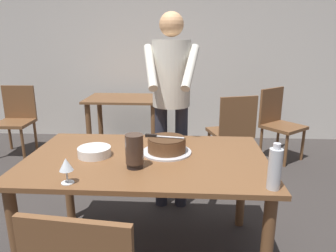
# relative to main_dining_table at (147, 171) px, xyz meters

# --- Properties ---
(back_wall) EXTENTS (10.00, 0.12, 2.70)m
(back_wall) POSITION_rel_main_dining_table_xyz_m (0.00, 2.88, 0.70)
(back_wall) COLOR beige
(back_wall) RESTS_ON ground_plane
(main_dining_table) EXTENTS (1.59, 0.98, 0.75)m
(main_dining_table) POSITION_rel_main_dining_table_xyz_m (0.00, 0.00, 0.00)
(main_dining_table) COLOR brown
(main_dining_table) RESTS_ON ground_plane
(cake_on_platter) EXTENTS (0.34, 0.34, 0.11)m
(cake_on_platter) POSITION_rel_main_dining_table_xyz_m (0.13, 0.09, 0.15)
(cake_on_platter) COLOR silver
(cake_on_platter) RESTS_ON main_dining_table
(cake_knife) EXTENTS (0.27, 0.06, 0.02)m
(cake_knife) POSITION_rel_main_dining_table_xyz_m (0.06, 0.10, 0.22)
(cake_knife) COLOR silver
(cake_knife) RESTS_ON cake_on_platter
(plate_stack) EXTENTS (0.22, 0.22, 0.06)m
(plate_stack) POSITION_rel_main_dining_table_xyz_m (-0.35, -0.00, 0.13)
(plate_stack) COLOR white
(plate_stack) RESTS_ON main_dining_table
(wine_glass_near) EXTENTS (0.08, 0.08, 0.14)m
(wine_glass_near) POSITION_rel_main_dining_table_xyz_m (-0.38, -0.41, 0.21)
(wine_glass_near) COLOR silver
(wine_glass_near) RESTS_ON main_dining_table
(water_bottle) EXTENTS (0.07, 0.07, 0.25)m
(water_bottle) POSITION_rel_main_dining_table_xyz_m (0.72, -0.41, 0.22)
(water_bottle) COLOR silver
(water_bottle) RESTS_ON main_dining_table
(hurricane_lamp) EXTENTS (0.11, 0.11, 0.21)m
(hurricane_lamp) POSITION_rel_main_dining_table_xyz_m (-0.05, -0.18, 0.21)
(hurricane_lamp) COLOR black
(hurricane_lamp) RESTS_ON main_dining_table
(person_cutting_cake) EXTENTS (0.47, 0.55, 1.72)m
(person_cutting_cake) POSITION_rel_main_dining_table_xyz_m (0.13, 0.70, 0.43)
(person_cutting_cake) COLOR #2D2D38
(person_cutting_cake) RESTS_ON ground_plane
(background_table) EXTENTS (1.00, 0.70, 0.74)m
(background_table) POSITION_rel_main_dining_table_xyz_m (-0.58, 2.18, -0.07)
(background_table) COLOR brown
(background_table) RESTS_ON ground_plane
(background_chair_0) EXTENTS (0.45, 0.45, 0.90)m
(background_chair_0) POSITION_rel_main_dining_table_xyz_m (-2.01, 1.99, -0.16)
(background_chair_0) COLOR brown
(background_chair_0) RESTS_ON ground_plane
(background_chair_1) EXTENTS (0.55, 0.55, 0.90)m
(background_chair_1) POSITION_rel_main_dining_table_xyz_m (0.80, 1.59, -0.16)
(background_chair_1) COLOR brown
(background_chair_1) RESTS_ON ground_plane
(background_chair_2) EXTENTS (0.62, 0.62, 0.90)m
(background_chair_2) POSITION_rel_main_dining_table_xyz_m (1.44, 2.01, -0.16)
(background_chair_2) COLOR brown
(background_chair_2) RESTS_ON ground_plane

